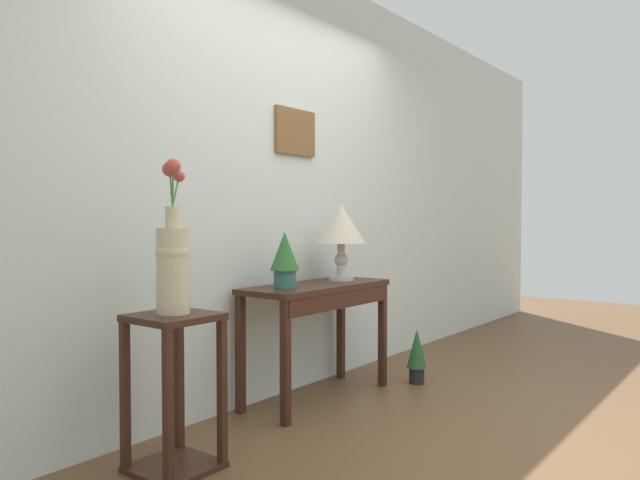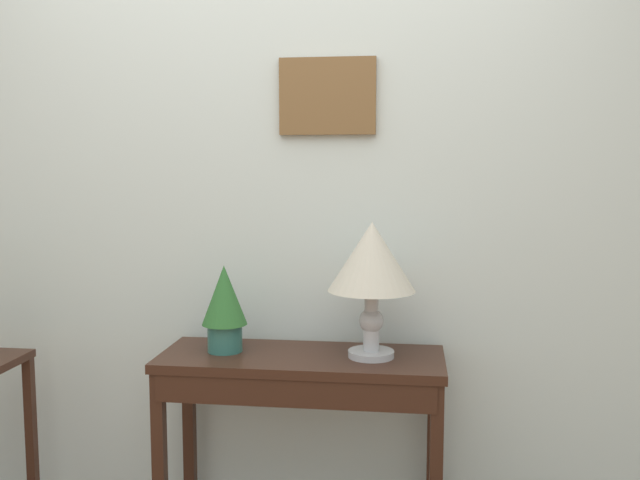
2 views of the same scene
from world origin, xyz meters
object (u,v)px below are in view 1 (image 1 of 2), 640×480
table_lamp (341,227)px  potted_plant_on_console (285,257)px  console_table (320,302)px  potted_plant_floor (417,354)px  pedestal_stand_left (174,393)px  flower_vase_tall (173,258)px

table_lamp → potted_plant_on_console: (-0.55, 0.01, -0.17)m
console_table → potted_plant_on_console: (-0.29, 0.03, 0.29)m
potted_plant_floor → console_table: bearing=156.5°
potted_plant_on_console → pedestal_stand_left: (-0.94, -0.17, -0.55)m
table_lamp → pedestal_stand_left: table_lamp is taller
flower_vase_tall → potted_plant_floor: bearing=-4.9°
console_table → pedestal_stand_left: 1.27m
pedestal_stand_left → flower_vase_tall: (-0.00, -0.00, 0.60)m
table_lamp → potted_plant_on_console: 0.58m
console_table → flower_vase_tall: flower_vase_tall is taller
table_lamp → flower_vase_tall: (-1.49, -0.16, -0.12)m
pedestal_stand_left → potted_plant_floor: size_ratio=1.87×
pedestal_stand_left → potted_plant_floor: bearing=-4.9°
potted_plant_on_console → potted_plant_floor: size_ratio=0.87×
console_table → pedestal_stand_left: (-1.23, -0.14, -0.26)m
table_lamp → pedestal_stand_left: bearing=-173.9°
potted_plant_on_console → potted_plant_floor: bearing=-18.6°
table_lamp → potted_plant_on_console: table_lamp is taller
potted_plant_floor → table_lamp: bearing=143.3°
pedestal_stand_left → potted_plant_floor: 1.94m
flower_vase_tall → console_table: bearing=6.3°
table_lamp → flower_vase_tall: bearing=-173.9°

